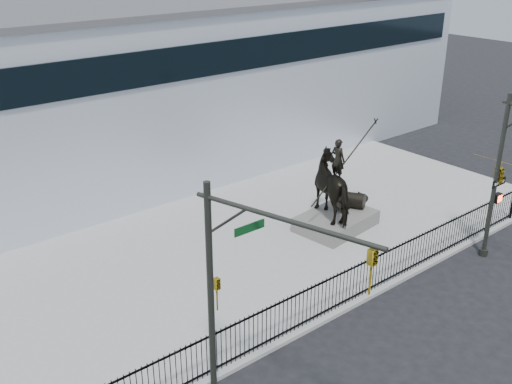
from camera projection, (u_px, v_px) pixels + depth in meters
ground at (379, 319)px, 21.14m from camera, size 120.00×120.00×0.00m
plaza at (254, 245)px, 26.09m from camera, size 30.00×12.00×0.15m
building at (108, 90)px, 33.58m from camera, size 44.00×14.00×9.00m
picket_fence at (354, 283)px, 21.67m from camera, size 22.10×0.10×1.50m
statue_plinth at (336, 221)px, 27.32m from camera, size 3.77×2.81×0.66m
equestrian_statue at (339, 186)px, 26.69m from camera, size 4.48×3.04×3.82m
traffic_signal_left at (237, 297)px, 15.18m from camera, size 1.52×4.84×7.00m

